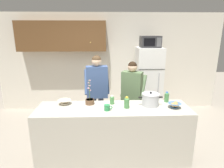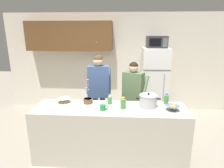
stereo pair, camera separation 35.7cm
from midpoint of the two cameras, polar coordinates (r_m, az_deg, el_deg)
ground_plane at (r=3.59m, az=2.43°, el=-20.83°), size 14.00×14.00×0.00m
back_wall_unit at (r=5.19m, az=0.19°, el=8.13°), size 6.00×0.48×2.60m
kitchen_island at (r=3.34m, az=2.52°, el=-14.45°), size 2.51×0.68×0.92m
refrigerator at (r=5.00m, az=14.47°, el=0.42°), size 0.64×0.68×1.74m
microwave at (r=4.82m, az=15.34°, el=12.03°), size 0.48×0.37×0.28m
person_near_pot at (r=3.90m, az=-1.42°, el=-0.53°), size 0.53×0.45×1.68m
person_by_sink at (r=3.83m, az=8.99°, el=-2.30°), size 0.58×0.55×1.57m
cooking_pot at (r=3.22m, az=13.91°, el=-4.97°), size 0.40×0.29×0.24m
coffee_mug at (r=3.02m, az=0.67°, el=-7.05°), size 0.13×0.09×0.10m
bread_bowl at (r=3.21m, az=20.78°, el=-6.63°), size 0.22×0.22×0.10m
empty_bowl at (r=3.40m, az=-11.43°, el=-4.76°), size 0.22×0.22×0.08m
bottle_near_edge at (r=3.26m, az=2.45°, el=-4.80°), size 0.07×0.07×0.15m
bottle_mid_counter at (r=3.44m, az=18.82°, el=-4.29°), size 0.08×0.08×0.19m
bottle_far_corner at (r=3.09m, az=6.68°, el=-5.74°), size 0.09×0.09×0.19m
potted_orchid at (r=3.30m, az=-4.17°, el=-4.72°), size 0.15×0.15×0.43m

